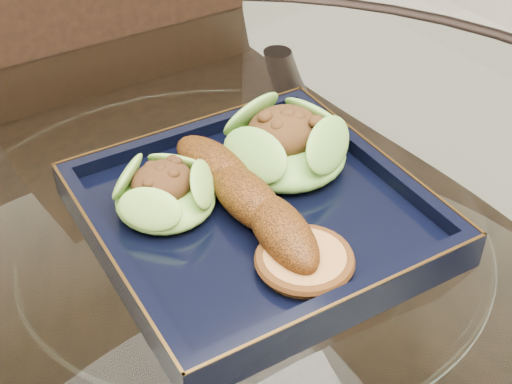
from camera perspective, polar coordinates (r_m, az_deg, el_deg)
dining_chair at (r=1.02m, az=-7.21°, el=-2.88°), size 0.42×0.42×0.91m
navy_plate at (r=0.62m, az=0.00°, el=-2.17°), size 0.30×0.30×0.02m
lettuce_wrap_left at (r=0.61m, az=-7.28°, el=-0.22°), size 0.11×0.11×0.03m
lettuce_wrap_right at (r=0.66m, az=2.39°, el=3.62°), size 0.13×0.13×0.04m
roasted_plantain at (r=0.60m, az=-0.79°, el=-0.37°), size 0.05×0.20×0.04m
crumb_patty at (r=0.56m, az=3.90°, el=-5.55°), size 0.08×0.08×0.01m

